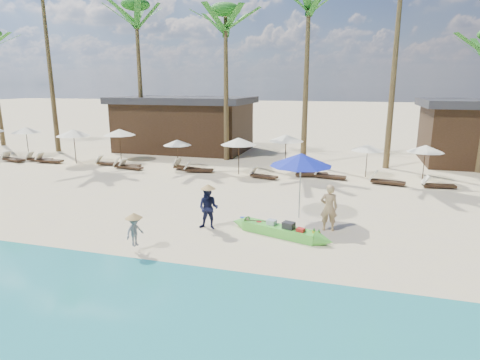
# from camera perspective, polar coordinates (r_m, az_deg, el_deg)

# --- Properties ---
(ground) EXTENTS (240.00, 240.00, 0.00)m
(ground) POSITION_cam_1_polar(r_m,az_deg,el_deg) (14.76, -6.63, -7.56)
(ground) COLOR beige
(ground) RESTS_ON ground
(wet_sand_strip) EXTENTS (240.00, 4.50, 0.01)m
(wet_sand_strip) POSITION_cam_1_polar(r_m,az_deg,el_deg) (10.77, -17.32, -16.48)
(wet_sand_strip) COLOR tan
(wet_sand_strip) RESTS_ON ground
(green_canoe) EXTENTS (4.35, 1.58, 0.57)m
(green_canoe) POSITION_cam_1_polar(r_m,az_deg,el_deg) (14.48, 5.64, -7.14)
(green_canoe) COLOR #55CF3F
(green_canoe) RESTS_ON ground
(tourist) EXTENTS (0.70, 0.52, 1.75)m
(tourist) POSITION_cam_1_polar(r_m,az_deg,el_deg) (15.06, 12.52, -3.85)
(tourist) COLOR tan
(tourist) RESTS_ON ground
(vendor_green) EXTENTS (0.80, 0.63, 1.60)m
(vendor_green) POSITION_cam_1_polar(r_m,az_deg,el_deg) (14.92, -4.51, -4.01)
(vendor_green) COLOR #131736
(vendor_green) RESTS_ON ground
(vendor_yellow) EXTENTS (0.57, 0.73, 1.00)m
(vendor_yellow) POSITION_cam_1_polar(r_m,az_deg,el_deg) (13.40, -14.75, -7.04)
(vendor_yellow) COLOR gray
(vendor_yellow) RESTS_ON ground
(blue_umbrella) EXTENTS (2.46, 2.46, 2.65)m
(blue_umbrella) POSITION_cam_1_polar(r_m,az_deg,el_deg) (15.90, 8.66, 2.89)
(blue_umbrella) COLOR #99999E
(blue_umbrella) RESTS_ON ground
(resort_parasol_1) EXTENTS (2.13, 2.13, 2.19)m
(resort_parasol_1) POSITION_cam_1_polar(r_m,az_deg,el_deg) (33.92, -28.17, 6.30)
(resort_parasol_1) COLOR #331F14
(resort_parasol_1) RESTS_ON ground
(lounger_1_left) EXTENTS (1.91, 0.90, 0.63)m
(lounger_1_left) POSITION_cam_1_polar(r_m,az_deg,el_deg) (32.27, -29.63, 2.66)
(lounger_1_left) COLOR #331F14
(lounger_1_left) RESTS_ON ground
(lounger_1_right) EXTENTS (1.86, 0.72, 0.62)m
(lounger_1_right) POSITION_cam_1_polar(r_m,az_deg,el_deg) (31.51, -26.77, 2.75)
(lounger_1_right) COLOR #331F14
(lounger_1_right) RESTS_ON ground
(resort_parasol_2) EXTENTS (2.27, 2.27, 2.34)m
(resort_parasol_2) POSITION_cam_1_polar(r_m,az_deg,el_deg) (29.31, -22.62, 6.23)
(resort_parasol_2) COLOR #331F14
(resort_parasol_2) RESTS_ON ground
(lounger_2_left) EXTENTS (1.92, 0.66, 0.64)m
(lounger_2_left) POSITION_cam_1_polar(r_m,az_deg,el_deg) (30.59, -25.63, 2.61)
(lounger_2_left) COLOR #331F14
(lounger_2_left) RESTS_ON ground
(resort_parasol_3) EXTENTS (2.20, 2.20, 2.26)m
(resort_parasol_3) POSITION_cam_1_polar(r_m,az_deg,el_deg) (29.21, -16.78, 6.53)
(resort_parasol_3) COLOR #331F14
(resort_parasol_3) RESTS_ON ground
(lounger_3_left) EXTENTS (1.76, 0.72, 0.58)m
(lounger_3_left) POSITION_cam_1_polar(r_m,az_deg,el_deg) (28.17, -18.30, 2.38)
(lounger_3_left) COLOR #331F14
(lounger_3_left) RESTS_ON ground
(lounger_3_right) EXTENTS (1.81, 1.05, 0.59)m
(lounger_3_right) POSITION_cam_1_polar(r_m,az_deg,el_deg) (26.93, -15.91, 2.07)
(lounger_3_right) COLOR #331F14
(lounger_3_right) RESTS_ON ground
(resort_parasol_4) EXTENTS (1.80, 1.80, 1.85)m
(resort_parasol_4) POSITION_cam_1_polar(r_m,az_deg,el_deg) (25.88, -8.92, 5.29)
(resort_parasol_4) COLOR #331F14
(resort_parasol_4) RESTS_ON ground
(lounger_4_left) EXTENTS (1.71, 0.82, 0.56)m
(lounger_4_left) POSITION_cam_1_polar(r_m,az_deg,el_deg) (26.43, -15.38, 1.87)
(lounger_4_left) COLOR #331F14
(lounger_4_left) RESTS_ON ground
(lounger_4_right) EXTENTS (1.96, 1.10, 0.63)m
(lounger_4_right) POSITION_cam_1_polar(r_m,az_deg,el_deg) (25.42, -7.83, 1.85)
(lounger_4_right) COLOR #331F14
(lounger_4_right) RESTS_ON ground
(resort_parasol_5) EXTENTS (2.15, 2.15, 2.21)m
(resort_parasol_5) POSITION_cam_1_polar(r_m,az_deg,el_deg) (23.76, -0.19, 5.53)
(resort_parasol_5) COLOR #331F14
(resort_parasol_5) RESTS_ON ground
(lounger_5_left) EXTENTS (1.84, 0.83, 0.60)m
(lounger_5_left) POSITION_cam_1_polar(r_m,az_deg,el_deg) (24.75, -6.11, 1.55)
(lounger_5_left) COLOR #331F14
(lounger_5_left) RESTS_ON ground
(resort_parasol_6) EXTENTS (2.21, 2.21, 2.28)m
(resort_parasol_6) POSITION_cam_1_polar(r_m,az_deg,el_deg) (25.04, 6.55, 5.98)
(resort_parasol_6) COLOR #331F14
(resort_parasol_6) RESTS_ON ground
(lounger_6_left) EXTENTS (1.73, 0.89, 0.56)m
(lounger_6_left) POSITION_cam_1_polar(r_m,az_deg,el_deg) (23.05, 3.17, 0.69)
(lounger_6_left) COLOR #331F14
(lounger_6_left) RESTS_ON ground
(lounger_6_right) EXTENTS (2.07, 1.01, 0.68)m
(lounger_6_right) POSITION_cam_1_polar(r_m,az_deg,el_deg) (23.74, 9.80, 0.98)
(lounger_6_right) COLOR #331F14
(lounger_6_right) RESTS_ON ground
(resort_parasol_7) EXTENTS (1.87, 1.87, 1.92)m
(resort_parasol_7) POSITION_cam_1_polar(r_m,az_deg,el_deg) (24.23, 17.69, 4.43)
(resort_parasol_7) COLOR #331F14
(resort_parasol_7) RESTS_ON ground
(lounger_7_left) EXTENTS (1.82, 0.83, 0.60)m
(lounger_7_left) POSITION_cam_1_polar(r_m,az_deg,el_deg) (23.50, 12.50, 0.67)
(lounger_7_left) COLOR #331F14
(lounger_7_left) RESTS_ON ground
(lounger_7_right) EXTENTS (1.92, 0.93, 0.63)m
(lounger_7_right) POSITION_cam_1_polar(r_m,az_deg,el_deg) (23.00, 19.97, -0.08)
(lounger_7_right) COLOR #331F14
(lounger_7_right) RESTS_ON ground
(resort_parasol_8) EXTENTS (1.97, 1.97, 2.03)m
(resort_parasol_8) POSITION_cam_1_polar(r_m,az_deg,el_deg) (24.28, 24.89, 4.07)
(resort_parasol_8) COLOR #331F14
(resort_parasol_8) RESTS_ON ground
(lounger_8_left) EXTENTS (1.72, 0.68, 0.57)m
(lounger_8_left) POSITION_cam_1_polar(r_m,az_deg,el_deg) (23.26, 26.18, -0.57)
(lounger_8_left) COLOR #331F14
(lounger_8_left) RESTS_ON ground
(palm_1) EXTENTS (2.08, 2.08, 13.60)m
(palm_1) POSITION_cam_1_polar(r_m,az_deg,el_deg) (35.71, -26.18, 21.10)
(palm_1) COLOR brown
(palm_1) RESTS_ON ground
(palm_2) EXTENTS (2.08, 2.08, 11.33)m
(palm_2) POSITION_cam_1_polar(r_m,az_deg,el_deg) (32.21, -14.45, 20.02)
(palm_2) COLOR brown
(palm_2) RESTS_ON ground
(palm_3) EXTENTS (2.08, 2.08, 10.52)m
(palm_3) POSITION_cam_1_polar(r_m,az_deg,el_deg) (28.54, -2.06, 20.09)
(palm_3) COLOR brown
(palm_3) RESTS_ON ground
(palm_4) EXTENTS (2.08, 2.08, 11.70)m
(palm_4) POSITION_cam_1_polar(r_m,az_deg,el_deg) (27.21, 9.71, 22.11)
(palm_4) COLOR brown
(palm_4) RESTS_ON ground
(pavilion_west) EXTENTS (10.80, 6.60, 4.30)m
(pavilion_west) POSITION_cam_1_polar(r_m,az_deg,el_deg) (33.17, -7.93, 7.99)
(pavilion_west) COLOR #331F14
(pavilion_west) RESTS_ON ground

